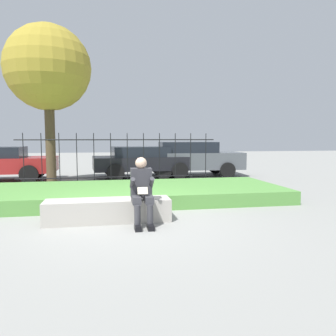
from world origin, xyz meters
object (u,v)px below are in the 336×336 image
(car_parked_center, at_px, (143,160))
(car_parked_right, at_px, (191,158))
(tree_behind_fence, at_px, (48,69))
(person_seated_reader, at_px, (142,189))
(stone_bench, at_px, (108,212))

(car_parked_center, height_order, car_parked_right, car_parked_right)
(car_parked_center, relative_size, tree_behind_fence, 0.79)
(person_seated_reader, height_order, car_parked_right, car_parked_right)
(stone_bench, xyz_separation_m, person_seated_reader, (0.60, -0.32, 0.47))
(car_parked_right, bearing_deg, tree_behind_fence, -158.88)
(stone_bench, distance_m, car_parked_center, 7.00)
(person_seated_reader, height_order, car_parked_center, car_parked_center)
(person_seated_reader, distance_m, car_parked_right, 7.75)
(stone_bench, bearing_deg, person_seated_reader, -27.92)
(stone_bench, height_order, tree_behind_fence, tree_behind_fence)
(person_seated_reader, distance_m, car_parked_center, 7.21)
(car_parked_right, xyz_separation_m, tree_behind_fence, (-5.21, -1.78, 3.04))
(person_seated_reader, height_order, tree_behind_fence, tree_behind_fence)
(car_parked_right, relative_size, tree_behind_fence, 0.80)
(stone_bench, xyz_separation_m, car_parked_right, (3.37, 6.92, 0.56))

